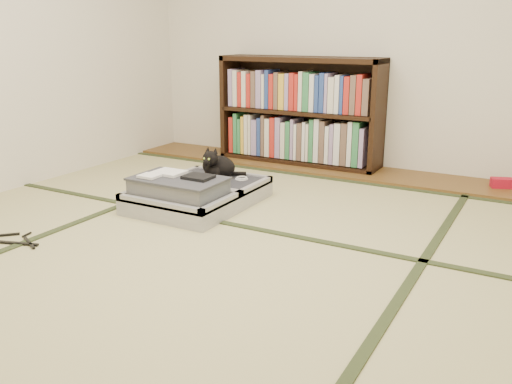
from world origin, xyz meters
The scene contains 9 objects.
floor centered at (0.00, 0.00, 0.00)m, with size 4.50×4.50×0.00m, color tan.
wood_strip centered at (0.00, 2.00, 0.01)m, with size 4.00×0.50×0.02m, color brown.
red_item centered at (1.21, 2.03, 0.06)m, with size 0.15×0.09×0.07m, color #B20E26.
tatami_borders centered at (0.00, 0.49, 0.00)m, with size 4.00×4.50×0.01m.
bookcase centered at (-0.47, 2.07, 0.45)m, with size 1.44×0.33×0.93m.
suitcase centered at (-0.55, 0.60, 0.09)m, with size 0.67×0.89×0.26m.
cat centered at (-0.57, 0.89, 0.22)m, with size 0.30×0.30×0.24m.
cable_coil centered at (-0.39, 0.93, 0.14)m, with size 0.09×0.09×0.02m.
hanger centered at (-1.08, -0.44, 0.01)m, with size 0.40×0.24×0.01m.
Camera 1 is at (1.50, -2.24, 1.12)m, focal length 38.00 mm.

